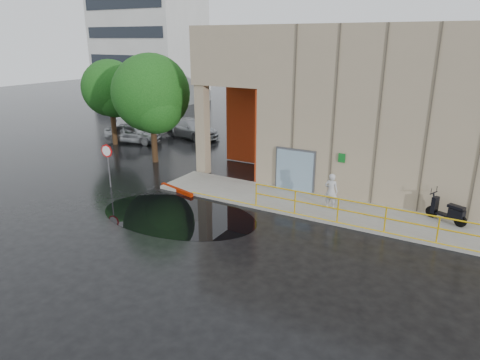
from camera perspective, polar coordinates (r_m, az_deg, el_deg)
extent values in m
plane|color=black|center=(16.89, -1.36, -7.50)|extent=(120.00, 120.00, 0.00)
cube|color=gray|center=(19.35, 15.97, -4.53)|extent=(20.00, 3.00, 0.15)
cube|color=gray|center=(24.31, 25.30, 8.66)|extent=(16.00, 10.00, 8.00)
cube|color=gray|center=(26.79, 3.54, 16.47)|extent=(4.00, 10.00, 3.00)
cube|color=gray|center=(24.12, -4.99, 6.65)|extent=(0.60, 0.60, 5.00)
cube|color=#9F2D0E|center=(25.91, 1.88, 7.52)|extent=(3.80, 0.15, 4.90)
cube|color=#9F2D0E|center=(23.51, 4.09, 6.37)|extent=(0.10, 3.50, 4.90)
cube|color=#8DABC0|center=(21.31, 7.26, 1.24)|extent=(1.90, 0.10, 2.00)
cube|color=#5C5C60|center=(21.38, 7.34, 1.30)|extent=(2.10, 0.06, 2.20)
cube|color=#0E621E|center=(20.38, 13.41, 2.87)|extent=(0.32, 0.04, 0.42)
cylinder|color=gold|center=(17.68, 15.96, -2.97)|extent=(9.50, 0.06, 0.06)
cylinder|color=gold|center=(17.84, 15.83, -4.32)|extent=(9.50, 0.06, 0.06)
cube|color=beige|center=(54.48, -12.06, 18.12)|extent=(12.00, 8.00, 15.00)
imported|color=#B7B8BC|center=(19.28, 12.06, -1.46)|extent=(0.60, 0.41, 1.63)
cylinder|color=black|center=(19.87, 24.17, -3.87)|extent=(0.49, 0.29, 0.49)
cylinder|color=black|center=(19.38, 27.32, -4.89)|extent=(0.49, 0.29, 0.49)
cylinder|color=#5C5C60|center=(23.00, -17.08, 1.45)|extent=(0.06, 0.06, 1.99)
cylinder|color=#B10909|center=(22.74, -17.35, 3.73)|extent=(0.69, 0.10, 0.69)
cylinder|color=white|center=(22.72, -17.40, 3.71)|extent=(0.54, 0.06, 0.54)
cube|color=#901900|center=(21.87, -8.42, -1.29)|extent=(2.36, 0.79, 0.18)
cube|color=black|center=(19.01, -8.23, -4.63)|extent=(7.58, 4.93, 0.01)
imported|color=#9DA0A3|center=(32.80, -14.08, 6.11)|extent=(4.47, 2.60, 1.43)
imported|color=white|center=(35.66, -13.09, 7.26)|extent=(5.05, 2.82, 1.58)
imported|color=#A1A3A8|center=(33.70, -6.52, 6.88)|extent=(5.34, 3.13, 1.45)
cylinder|color=black|center=(27.06, -11.39, 5.33)|extent=(0.36, 0.36, 2.87)
sphere|color=#205318|center=(26.58, -11.78, 11.29)|extent=(4.66, 4.66, 4.66)
sphere|color=#205318|center=(26.04, -11.15, 9.63)|extent=(3.26, 3.26, 3.26)
cylinder|color=black|center=(32.43, -16.50, 7.06)|extent=(0.36, 0.36, 2.86)
sphere|color=#295F1A|center=(32.05, -16.92, 11.65)|extent=(3.95, 3.95, 3.95)
sphere|color=#295F1A|center=(31.58, -16.36, 10.52)|extent=(2.77, 2.77, 2.77)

